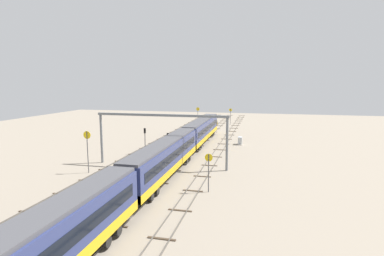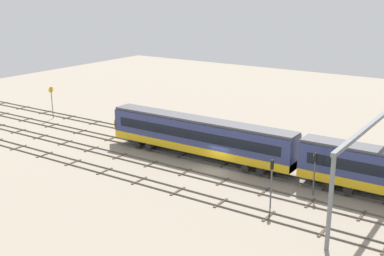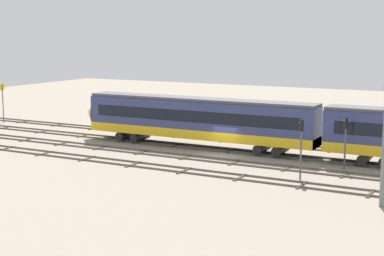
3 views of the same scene
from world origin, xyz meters
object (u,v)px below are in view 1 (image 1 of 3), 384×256
speed_sign_near_foreground (198,112)px  speed_sign_mid_trackside (87,145)px  signal_light_trackside_approach (168,142)px  speed_sign_far_trackside (230,114)px  overhead_gantry (161,126)px  train (167,157)px  relay_cabinet (240,141)px  speed_sign_distant_end (209,167)px  signal_light_trackside_departure (145,137)px

speed_sign_near_foreground → speed_sign_mid_trackside: bearing=176.4°
signal_light_trackside_approach → speed_sign_far_trackside: bearing=-7.4°
overhead_gantry → speed_sign_far_trackside: size_ratio=4.10×
train → overhead_gantry: overhead_gantry is taller
relay_cabinet → speed_sign_distant_end: bearing=176.9°
speed_sign_mid_trackside → signal_light_trackside_approach: size_ratio=1.36×
train → speed_sign_distant_end: (-4.83, -6.56, 0.32)m
speed_sign_mid_trackside → speed_sign_far_trackside: 56.46m
speed_sign_near_foreground → speed_sign_mid_trackside: (-56.99, 3.63, 0.65)m
speed_sign_near_foreground → speed_sign_far_trackside: (-2.36, -10.62, -0.10)m
speed_sign_far_trackside → relay_cabinet: bearing=-170.3°
speed_sign_distant_end → speed_sign_mid_trackside: bearing=78.2°
overhead_gantry → signal_light_trackside_approach: size_ratio=4.67×
train → overhead_gantry: bearing=27.7°
overhead_gantry → signal_light_trackside_approach: (4.73, 0.45, -3.31)m
train → signal_light_trackside_departure: 13.68m
train → speed_sign_near_foreground: bearing=7.7°
speed_sign_far_trackside → signal_light_trackside_approach: 44.78m
speed_sign_mid_trackside → speed_sign_far_trackside: bearing=-14.6°
speed_sign_distant_end → signal_light_trackside_departure: 21.54m
speed_sign_distant_end → signal_light_trackside_departure: bearing=41.4°
speed_sign_mid_trackside → signal_light_trackside_approach: 13.33m
speed_sign_distant_end → signal_light_trackside_approach: 16.75m
speed_sign_mid_trackside → signal_light_trackside_departure: bearing=-15.9°
speed_sign_far_trackside → signal_light_trackside_departure: size_ratio=1.06×
signal_light_trackside_approach → signal_light_trackside_departure: bearing=65.8°
signal_light_trackside_departure → signal_light_trackside_approach: bearing=-114.2°
speed_sign_near_foreground → speed_sign_mid_trackside: 57.11m
overhead_gantry → signal_light_trackside_approach: overhead_gantry is taller
train → speed_sign_mid_trackside: speed_sign_mid_trackside is taller
speed_sign_mid_trackside → relay_cabinet: bearing=-37.7°
train → signal_light_trackside_departure: size_ratio=16.08×
overhead_gantry → relay_cabinet: size_ratio=12.91×
signal_light_trackside_departure → speed_sign_mid_trackside: bearing=164.1°
speed_sign_far_trackside → signal_light_trackside_approach: bearing=172.6°
speed_sign_mid_trackside → speed_sign_distant_end: bearing=-101.8°
train → signal_light_trackside_departure: (11.32, 7.68, 0.40)m
relay_cabinet → speed_sign_far_trackside: bearing=9.7°
overhead_gantry → speed_sign_near_foreground: (51.49, 5.30, -2.85)m
train → signal_light_trackside_approach: size_ratio=17.23×
train → signal_light_trackside_departure: train is taller
speed_sign_distant_end → relay_cabinet: 28.79m
speed_sign_near_foreground → speed_sign_far_trackside: speed_sign_far_trackside is taller
speed_sign_near_foreground → relay_cabinet: speed_sign_near_foreground is taller
relay_cabinet → overhead_gantry: bearing=151.9°
speed_sign_distant_end → overhead_gantry: bearing=43.9°
speed_sign_distant_end → signal_light_trackside_departure: size_ratio=0.97×
overhead_gantry → speed_sign_distant_end: 13.17m
train → signal_light_trackside_approach: bearing=16.7°
speed_sign_distant_end → relay_cabinet: (28.67, -1.55, -2.19)m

